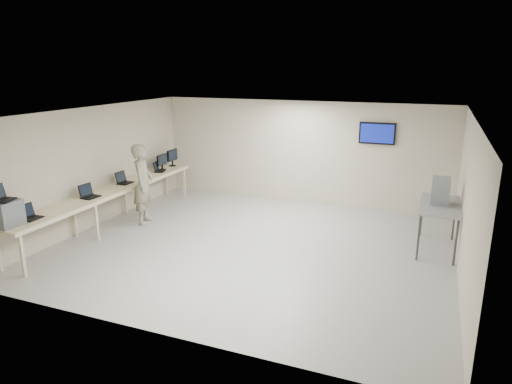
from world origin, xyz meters
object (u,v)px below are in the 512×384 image
at_px(soldier, 143,184).
at_px(equipment_box, 7,213).
at_px(side_table, 440,207).
at_px(workbench, 111,192).

bearing_deg(soldier, equipment_box, 148.02).
distance_m(equipment_box, side_table, 8.30).
height_order(workbench, side_table, side_table).
bearing_deg(equipment_box, workbench, 91.23).
xyz_separation_m(workbench, soldier, (0.59, 0.45, 0.14)).
bearing_deg(side_table, workbench, -169.94).
height_order(equipment_box, side_table, equipment_box).
relative_size(equipment_box, soldier, 0.25).
bearing_deg(soldier, workbench, 107.03).
distance_m(workbench, equipment_box, 2.77).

